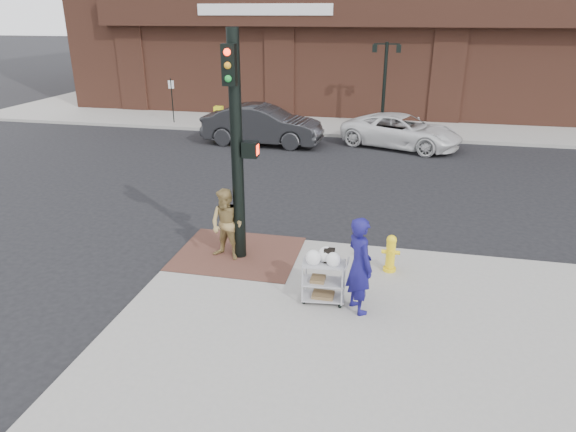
% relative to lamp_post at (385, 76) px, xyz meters
% --- Properties ---
extents(ground, '(220.00, 220.00, 0.00)m').
position_rel_lamp_post_xyz_m(ground, '(-2.00, -16.00, -2.62)').
color(ground, black).
rests_on(ground, ground).
extents(sidewalk_far, '(65.00, 36.00, 0.15)m').
position_rel_lamp_post_xyz_m(sidewalk_far, '(10.50, 16.00, -2.54)').
color(sidewalk_far, gray).
rests_on(sidewalk_far, ground).
extents(brick_curb_ramp, '(2.80, 2.40, 0.01)m').
position_rel_lamp_post_xyz_m(brick_curb_ramp, '(-2.60, -15.10, -2.46)').
color(brick_curb_ramp, brown).
rests_on(brick_curb_ramp, sidewalk_near).
extents(lamp_post, '(1.32, 0.22, 4.00)m').
position_rel_lamp_post_xyz_m(lamp_post, '(0.00, 0.00, 0.00)').
color(lamp_post, black).
rests_on(lamp_post, sidewalk_far).
extents(parking_sign, '(0.05, 0.05, 2.20)m').
position_rel_lamp_post_xyz_m(parking_sign, '(-10.50, -1.00, -1.37)').
color(parking_sign, black).
rests_on(parking_sign, sidewalk_far).
extents(traffic_signal_pole, '(0.61, 0.51, 5.00)m').
position_rel_lamp_post_xyz_m(traffic_signal_pole, '(-2.48, -15.23, 0.21)').
color(traffic_signal_pole, black).
rests_on(traffic_signal_pole, sidewalk_near).
extents(woman_blue, '(0.76, 0.82, 1.88)m').
position_rel_lamp_post_xyz_m(woman_blue, '(0.35, -16.94, -1.53)').
color(woman_blue, navy).
rests_on(woman_blue, sidewalk_near).
extents(pedestrian_tan, '(0.94, 0.81, 1.65)m').
position_rel_lamp_post_xyz_m(pedestrian_tan, '(-2.75, -15.36, -1.64)').
color(pedestrian_tan, olive).
rests_on(pedestrian_tan, sidewalk_near).
extents(sedan_dark, '(5.24, 2.03, 1.70)m').
position_rel_lamp_post_xyz_m(sedan_dark, '(-4.98, -3.98, -1.77)').
color(sedan_dark, black).
rests_on(sedan_dark, ground).
extents(minivan_white, '(5.51, 3.88, 1.40)m').
position_rel_lamp_post_xyz_m(minivan_white, '(0.97, -3.25, -1.92)').
color(minivan_white, silver).
rests_on(minivan_white, ground).
extents(utility_cart, '(0.86, 0.54, 1.13)m').
position_rel_lamp_post_xyz_m(utility_cart, '(-0.33, -16.79, -1.95)').
color(utility_cart, '#A1A1A6').
rests_on(utility_cart, sidewalk_near).
extents(fire_hydrant, '(0.40, 0.28, 0.84)m').
position_rel_lamp_post_xyz_m(fire_hydrant, '(0.90, -15.20, -2.04)').
color(fire_hydrant, yellow).
rests_on(fire_hydrant, sidewalk_near).
extents(newsbox_yellow, '(0.41, 0.37, 0.94)m').
position_rel_lamp_post_xyz_m(newsbox_yellow, '(-7.96, -1.24, -2.00)').
color(newsbox_yellow, '#FCF71C').
rests_on(newsbox_yellow, sidewalk_far).
extents(newsbox_blue, '(0.41, 0.38, 0.89)m').
position_rel_lamp_post_xyz_m(newsbox_blue, '(-6.36, -0.83, -2.02)').
color(newsbox_blue, '#1937A6').
rests_on(newsbox_blue, sidewalk_far).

